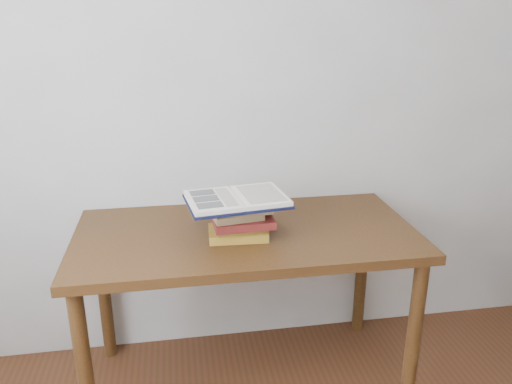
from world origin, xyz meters
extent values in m
cube|color=beige|center=(0.00, 1.75, 1.30)|extent=(3.50, 0.04, 2.60)
cube|color=#472911|center=(-0.06, 1.38, 0.75)|extent=(1.44, 0.72, 0.04)
cylinder|color=#472911|center=(-0.73, 1.08, 0.37)|extent=(0.06, 0.06, 0.73)
cylinder|color=#472911|center=(0.60, 1.08, 0.37)|extent=(0.06, 0.06, 0.73)
cylinder|color=#472911|center=(-0.73, 1.68, 0.37)|extent=(0.06, 0.06, 0.73)
cylinder|color=#472911|center=(0.60, 1.68, 0.37)|extent=(0.06, 0.06, 0.73)
cube|color=olive|center=(-0.11, 1.32, 0.79)|extent=(0.25, 0.16, 0.04)
cube|color=olive|center=(-0.09, 1.32, 0.82)|extent=(0.21, 0.15, 0.03)
cube|color=maroon|center=(-0.09, 1.30, 0.85)|extent=(0.25, 0.17, 0.03)
cube|color=#A17653|center=(-0.11, 1.32, 0.88)|extent=(0.22, 0.18, 0.03)
cube|color=#A17653|center=(-0.09, 1.32, 0.91)|extent=(0.24, 0.15, 0.03)
cube|color=black|center=(-0.11, 1.32, 0.93)|extent=(0.43, 0.33, 0.01)
cube|color=beige|center=(-0.21, 1.31, 0.95)|extent=(0.22, 0.29, 0.02)
cube|color=beige|center=(-0.01, 1.33, 0.95)|extent=(0.22, 0.29, 0.02)
cylinder|color=beige|center=(-0.11, 1.32, 0.94)|extent=(0.05, 0.26, 0.01)
cube|color=black|center=(-0.24, 1.38, 0.96)|extent=(0.11, 0.07, 0.00)
cube|color=black|center=(-0.23, 1.31, 0.96)|extent=(0.11, 0.07, 0.00)
cube|color=black|center=(-0.22, 1.23, 0.96)|extent=(0.11, 0.07, 0.00)
cube|color=beige|center=(-0.15, 1.32, 0.96)|extent=(0.08, 0.22, 0.00)
cube|color=beige|center=(-0.01, 1.33, 0.96)|extent=(0.18, 0.24, 0.00)
camera|label=1|loc=(-0.34, -0.55, 1.64)|focal=35.00mm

